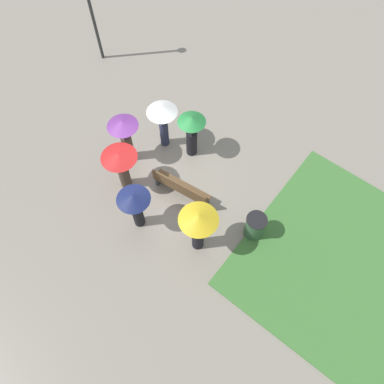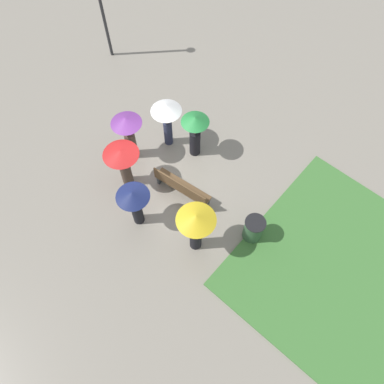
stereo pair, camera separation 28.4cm
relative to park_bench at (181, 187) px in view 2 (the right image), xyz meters
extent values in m
plane|color=gray|center=(1.10, -0.14, -0.48)|extent=(90.00, 90.00, 0.00)
cube|color=#427A38|center=(-5.98, -1.23, -0.45)|extent=(6.95, 6.08, 0.06)
cube|color=brown|center=(0.01, -0.07, -0.05)|extent=(2.02, 0.66, 0.05)
cube|color=brown|center=(-0.01, 0.11, 0.20)|extent=(1.97, 0.29, 0.45)
cube|color=#383D42|center=(-0.88, -0.18, -0.28)|extent=(0.12, 0.38, 0.40)
cube|color=#383D42|center=(0.89, 0.04, -0.28)|extent=(0.12, 0.38, 0.40)
cylinder|color=#2D2D30|center=(6.79, -3.07, 1.54)|extent=(0.12, 0.12, 4.03)
cylinder|color=#335638|center=(-2.61, -0.36, -0.01)|extent=(0.59, 0.59, 0.92)
cylinder|color=black|center=(-2.61, -0.36, 0.46)|extent=(0.63, 0.63, 0.03)
cylinder|color=black|center=(-1.50, 1.02, 0.12)|extent=(0.50, 0.50, 1.20)
sphere|color=brown|center=(-1.50, 1.02, 0.83)|extent=(0.21, 0.21, 0.21)
cylinder|color=#4C4C4F|center=(-1.50, 1.02, 1.11)|extent=(0.02, 0.02, 0.35)
cone|color=gold|center=(-1.50, 1.02, 1.40)|extent=(1.12, 1.12, 0.23)
cylinder|color=#47382D|center=(2.38, -0.08, 0.09)|extent=(0.51, 0.51, 1.13)
sphere|color=tan|center=(2.38, -0.08, 0.76)|extent=(0.20, 0.20, 0.20)
cylinder|color=#4C4C4F|center=(2.38, -0.08, 1.03)|extent=(0.02, 0.02, 0.35)
cone|color=#703389|center=(2.38, -0.08, 1.33)|extent=(1.01, 1.01, 0.24)
cylinder|color=#47382D|center=(1.71, 0.81, 0.03)|extent=(0.50, 0.50, 1.01)
sphere|color=beige|center=(1.71, 0.81, 0.64)|extent=(0.21, 0.21, 0.21)
cylinder|color=#4C4C4F|center=(1.71, 0.81, 0.92)|extent=(0.02, 0.02, 0.35)
cone|color=red|center=(1.71, 0.81, 1.18)|extent=(1.13, 1.13, 0.18)
cylinder|color=black|center=(0.83, -1.60, 0.06)|extent=(0.49, 0.49, 1.08)
sphere|color=beige|center=(0.83, -1.60, 0.70)|extent=(0.19, 0.19, 0.19)
cylinder|color=#4C4C4F|center=(0.83, -1.60, 0.97)|extent=(0.02, 0.02, 0.35)
cone|color=#237A38|center=(0.83, -1.60, 1.25)|extent=(0.92, 0.92, 0.21)
cylinder|color=#282D47|center=(1.82, -1.31, 0.06)|extent=(0.42, 0.42, 1.08)
sphere|color=#997051|center=(1.82, -1.31, 0.71)|extent=(0.22, 0.22, 0.22)
cylinder|color=#4C4C4F|center=(1.82, -1.31, 0.99)|extent=(0.02, 0.02, 0.35)
cone|color=white|center=(1.82, -1.31, 1.30)|extent=(1.02, 1.02, 0.27)
cylinder|color=black|center=(0.40, 1.58, 0.01)|extent=(0.48, 0.48, 0.97)
sphere|color=beige|center=(0.40, 1.58, 0.60)|extent=(0.22, 0.22, 0.22)
cylinder|color=#4C4C4F|center=(0.40, 1.58, 0.89)|extent=(0.02, 0.02, 0.35)
cone|color=navy|center=(0.40, 1.58, 1.17)|extent=(0.99, 0.99, 0.21)
camera|label=1|loc=(-4.07, 4.51, 10.35)|focal=35.00mm
camera|label=2|loc=(-4.29, 4.32, 10.35)|focal=35.00mm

